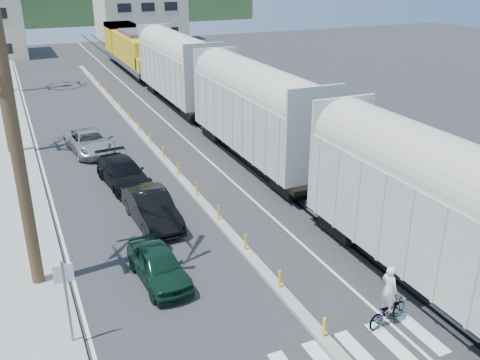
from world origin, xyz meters
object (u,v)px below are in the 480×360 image
at_px(car_lead, 159,265).
at_px(cyclist, 388,306).
at_px(street_sign, 66,291).
at_px(car_second, 152,208).

xyz_separation_m(car_lead, cyclist, (6.20, -5.53, 0.01)).
bearing_deg(street_sign, car_lead, 35.02).
xyz_separation_m(street_sign, car_second, (4.50, 7.15, -1.21)).
xyz_separation_m(car_second, cyclist, (5.19, -10.24, -0.09)).
height_order(street_sign, cyclist, street_sign).
bearing_deg(car_lead, cyclist, -45.84).
height_order(car_lead, car_second, car_second).
bearing_deg(car_second, car_lead, -105.06).
distance_m(car_lead, car_second, 4.82).
bearing_deg(cyclist, car_lead, 34.85).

